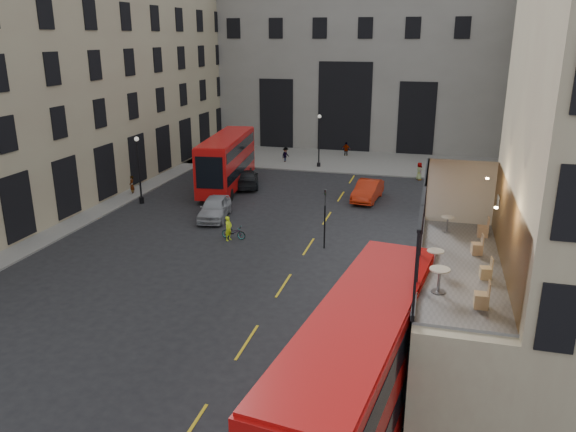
% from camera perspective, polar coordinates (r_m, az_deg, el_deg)
% --- Properties ---
extents(ground, '(140.00, 140.00, 0.00)m').
position_cam_1_polar(ground, '(24.58, 0.36, -13.30)').
color(ground, black).
rests_on(ground, ground).
extents(host_building_main, '(7.26, 11.40, 15.10)m').
position_cam_1_polar(host_building_main, '(21.47, 27.09, 2.60)').
color(host_building_main, tan).
rests_on(host_building_main, ground).
extents(host_frontage, '(3.00, 11.00, 4.50)m').
position_cam_1_polar(host_frontage, '(22.93, 16.56, -10.11)').
color(host_frontage, tan).
rests_on(host_frontage, ground).
extents(cafe_floor, '(3.00, 10.00, 0.10)m').
position_cam_1_polar(cafe_floor, '(21.97, 17.08, -4.79)').
color(cafe_floor, slate).
rests_on(cafe_floor, host_frontage).
extents(building_left, '(14.60, 50.60, 22.00)m').
position_cam_1_polar(building_left, '(51.67, -24.57, 14.84)').
color(building_left, tan).
rests_on(building_left, ground).
extents(gateway, '(35.00, 10.60, 18.00)m').
position_cam_1_polar(gateway, '(69.20, 6.58, 14.99)').
color(gateway, gray).
rests_on(gateway, ground).
extents(pavement_far, '(40.00, 12.00, 0.12)m').
position_cam_1_polar(pavement_far, '(60.77, 3.91, 5.79)').
color(pavement_far, slate).
rests_on(pavement_far, ground).
extents(pavement_left, '(8.00, 48.00, 0.12)m').
position_cam_1_polar(pavement_left, '(44.17, -24.08, -0.40)').
color(pavement_left, slate).
rests_on(pavement_left, ground).
extents(traffic_light_near, '(0.16, 0.20, 3.80)m').
position_cam_1_polar(traffic_light_near, '(34.53, 3.77, 0.48)').
color(traffic_light_near, black).
rests_on(traffic_light_near, ground).
extents(traffic_light_far, '(0.16, 0.20, 3.80)m').
position_cam_1_polar(traffic_light_far, '(53.44, -7.74, 6.59)').
color(traffic_light_far, black).
rests_on(traffic_light_far, ground).
extents(street_lamp_a, '(0.36, 0.36, 5.33)m').
position_cam_1_polar(street_lamp_a, '(45.54, -14.86, 4.15)').
color(street_lamp_a, black).
rests_on(street_lamp_a, ground).
extents(street_lamp_b, '(0.36, 0.36, 5.33)m').
position_cam_1_polar(street_lamp_b, '(56.47, 3.17, 7.30)').
color(street_lamp_b, black).
rests_on(street_lamp_b, ground).
extents(bus_near, '(4.34, 12.30, 4.80)m').
position_cam_1_polar(bus_near, '(18.49, 7.30, -15.11)').
color(bus_near, '#A10C0B').
rests_on(bus_near, ground).
extents(bus_far, '(4.02, 11.67, 4.56)m').
position_cam_1_polar(bus_far, '(48.91, -6.22, 5.77)').
color(bus_far, '#BC0D0D').
rests_on(bus_far, ground).
extents(car_a, '(2.69, 4.97, 1.61)m').
position_cam_1_polar(car_a, '(41.04, -7.47, 0.83)').
color(car_a, '#97999E').
rests_on(car_a, ground).
extents(car_b, '(2.22, 5.01, 1.60)m').
position_cam_1_polar(car_b, '(45.74, 8.09, 2.57)').
color(car_b, '#B5220B').
rests_on(car_b, ground).
extents(car_c, '(3.57, 5.47, 1.47)m').
position_cam_1_polar(car_c, '(49.60, -4.23, 3.83)').
color(car_c, black).
rests_on(car_c, ground).
extents(bicycle, '(1.67, 0.65, 0.86)m').
position_cam_1_polar(bicycle, '(36.91, -5.54, -1.67)').
color(bicycle, gray).
rests_on(bicycle, ground).
extents(cyclist, '(0.54, 0.67, 1.62)m').
position_cam_1_polar(cyclist, '(36.55, -6.07, -1.26)').
color(cyclist, '#DCFF1A').
rests_on(cyclist, ground).
extents(pedestrian_a, '(0.89, 0.77, 1.57)m').
position_cam_1_polar(pedestrian_a, '(51.79, -7.89, 4.37)').
color(pedestrian_a, gray).
rests_on(pedestrian_a, ground).
extents(pedestrian_b, '(0.96, 1.21, 1.64)m').
position_cam_1_polar(pedestrian_b, '(58.88, -0.25, 6.20)').
color(pedestrian_b, gray).
rests_on(pedestrian_b, ground).
extents(pedestrian_c, '(0.98, 0.47, 1.62)m').
position_cam_1_polar(pedestrian_c, '(62.25, 5.93, 6.73)').
color(pedestrian_c, gray).
rests_on(pedestrian_c, ground).
extents(pedestrian_d, '(0.81, 0.94, 1.63)m').
position_cam_1_polar(pedestrian_d, '(53.18, 13.19, 4.45)').
color(pedestrian_d, gray).
rests_on(pedestrian_d, ground).
extents(pedestrian_e, '(0.56, 0.68, 1.62)m').
position_cam_1_polar(pedestrian_e, '(48.64, -15.58, 3.02)').
color(pedestrian_e, gray).
rests_on(pedestrian_e, ground).
extents(cafe_table_near, '(0.67, 0.67, 0.84)m').
position_cam_1_polar(cafe_table_near, '(19.21, 15.12, -5.96)').
color(cafe_table_near, silver).
rests_on(cafe_table_near, cafe_floor).
extents(cafe_table_mid, '(0.61, 0.61, 0.76)m').
position_cam_1_polar(cafe_table_mid, '(20.97, 14.72, -4.05)').
color(cafe_table_mid, beige).
rests_on(cafe_table_mid, cafe_floor).
extents(cafe_table_far, '(0.55, 0.55, 0.69)m').
position_cam_1_polar(cafe_table_far, '(25.17, 15.90, -0.57)').
color(cafe_table_far, beige).
rests_on(cafe_table_far, cafe_floor).
extents(cafe_chair_a, '(0.44, 0.44, 0.88)m').
position_cam_1_polar(cafe_chair_a, '(18.69, 19.08, -8.02)').
color(cafe_chair_a, tan).
rests_on(cafe_chair_a, cafe_floor).
extents(cafe_chair_b, '(0.42, 0.42, 0.78)m').
position_cam_1_polar(cafe_chair_b, '(20.88, 19.47, -5.39)').
color(cafe_chair_b, tan).
rests_on(cafe_chair_b, cafe_floor).
extents(cafe_chair_c, '(0.45, 0.45, 0.81)m').
position_cam_1_polar(cafe_chair_c, '(23.03, 18.67, -3.10)').
color(cafe_chair_c, tan).
rests_on(cafe_chair_c, cafe_floor).
extents(cafe_chair_d, '(0.44, 0.44, 0.86)m').
position_cam_1_polar(cafe_chair_d, '(25.10, 19.20, -1.41)').
color(cafe_chair_d, tan).
rests_on(cafe_chair_d, cafe_floor).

